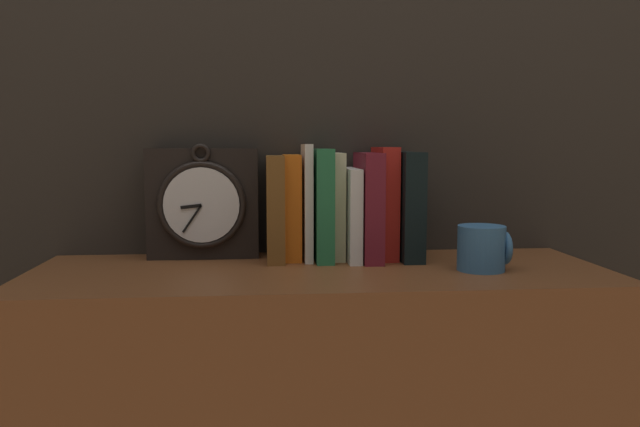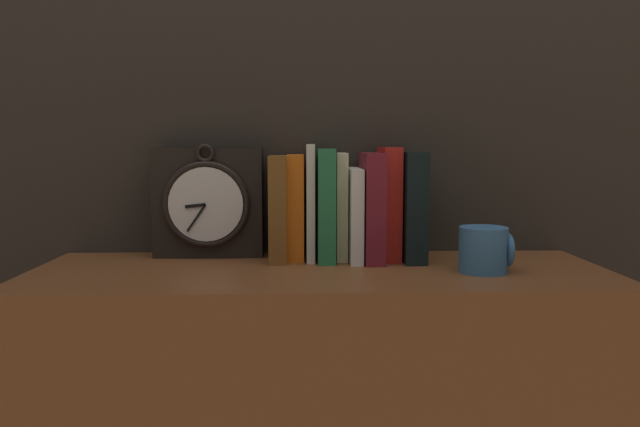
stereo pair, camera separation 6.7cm
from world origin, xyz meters
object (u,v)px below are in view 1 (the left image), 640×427
at_px(book_slot2_white, 307,202).
at_px(book_slot6_maroon, 368,206).
at_px(book_slot0_brown, 275,208).
at_px(book_slot1_orange, 292,207).
at_px(book_slot3_green, 322,204).
at_px(mug, 483,248).
at_px(book_slot7_red, 385,203).
at_px(book_slot8_black, 407,205).
at_px(book_slot4_cream, 337,206).
at_px(book_slot5_white, 351,214).
at_px(clock, 203,203).

xyz_separation_m(book_slot2_white, book_slot6_maroon, (0.12, -0.02, -0.01)).
distance_m(book_slot0_brown, book_slot1_orange, 0.03).
bearing_deg(book_slot3_green, mug, -26.98).
xyz_separation_m(book_slot6_maroon, book_slot7_red, (0.03, 0.02, 0.01)).
height_order(book_slot3_green, book_slot7_red, book_slot7_red).
xyz_separation_m(book_slot3_green, book_slot8_black, (0.16, -0.00, -0.00)).
xyz_separation_m(book_slot2_white, book_slot7_red, (0.15, -0.00, -0.00)).
relative_size(book_slot3_green, book_slot4_cream, 1.04).
height_order(book_slot1_orange, book_slot4_cream, book_slot4_cream).
bearing_deg(book_slot7_red, book_slot8_black, -16.71).
height_order(book_slot2_white, book_slot3_green, book_slot2_white).
bearing_deg(book_slot5_white, book_slot4_cream, 144.71).
relative_size(book_slot0_brown, book_slot8_black, 0.97).
bearing_deg(book_slot7_red, book_slot1_orange, 177.95).
bearing_deg(book_slot7_red, book_slot2_white, 179.85).
relative_size(book_slot6_maroon, book_slot7_red, 0.95).
bearing_deg(book_slot4_cream, mug, -32.12).
xyz_separation_m(book_slot0_brown, book_slot7_red, (0.21, 0.01, 0.01)).
relative_size(book_slot6_maroon, book_slot8_black, 0.99).
bearing_deg(book_slot5_white, clock, 171.89).
relative_size(book_slot1_orange, book_slot5_white, 1.15).
xyz_separation_m(book_slot2_white, book_slot5_white, (0.08, -0.01, -0.02)).
bearing_deg(book_slot3_green, book_slot8_black, -1.38).
distance_m(clock, book_slot5_white, 0.29).
xyz_separation_m(book_slot0_brown, book_slot3_green, (0.09, -0.00, 0.01)).
relative_size(book_slot2_white, book_slot3_green, 1.04).
distance_m(book_slot1_orange, mug, 0.36).
distance_m(book_slot3_green, mug, 0.31).
height_order(clock, mug, clock).
bearing_deg(book_slot4_cream, book_slot8_black, -7.36).
distance_m(book_slot0_brown, mug, 0.39).
relative_size(clock, mug, 2.49).
height_order(book_slot7_red, mug, book_slot7_red).
xyz_separation_m(clock, book_slot7_red, (0.35, -0.03, 0.00)).
height_order(book_slot0_brown, book_slot8_black, book_slot8_black).
bearing_deg(clock, book_slot0_brown, -13.56).
bearing_deg(book_slot0_brown, mug, -21.23).
distance_m(book_slot4_cream, book_slot7_red, 0.09).
distance_m(book_slot2_white, book_slot7_red, 0.15).
xyz_separation_m(book_slot1_orange, book_slot5_white, (0.11, -0.02, -0.01)).
distance_m(clock, book_slot0_brown, 0.14).
relative_size(book_slot1_orange, book_slot8_black, 0.97).
bearing_deg(book_slot0_brown, book_slot5_white, -2.76).
relative_size(book_slot1_orange, mug, 2.26).
bearing_deg(book_slot5_white, book_slot6_maroon, -5.63).
height_order(book_slot0_brown, book_slot5_white, book_slot0_brown).
bearing_deg(book_slot6_maroon, book_slot5_white, 174.37).
bearing_deg(mug, clock, 160.84).
relative_size(book_slot0_brown, book_slot7_red, 0.93).
distance_m(book_slot2_white, book_slot6_maroon, 0.12).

